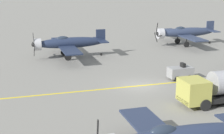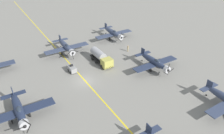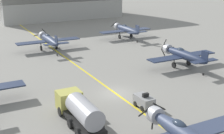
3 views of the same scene
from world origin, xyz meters
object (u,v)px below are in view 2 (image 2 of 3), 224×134
airplane_near_left (113,33)px  airplane_mid_right (19,110)px  tow_tractor (72,69)px  ground_crew_walking (128,48)px  airplane_near_center (66,47)px  fuel_tanker (101,58)px  airplane_mid_left (155,62)px

airplane_near_left → airplane_mid_right: size_ratio=1.00×
tow_tractor → ground_crew_walking: bearing=-174.1°
airplane_near_left → airplane_near_center: size_ratio=1.00×
fuel_tanker → ground_crew_walking: (-9.37, -1.66, -0.50)m
airplane_mid_right → airplane_mid_left: bearing=179.1°
airplane_near_left → tow_tractor: airplane_near_left is taller
airplane_near_center → tow_tractor: size_ratio=4.62×
airplane_near_left → airplane_mid_right: (31.97, 20.85, 0.00)m
airplane_mid_right → fuel_tanker: size_ratio=1.50×
tow_tractor → fuel_tanker: bearing=-179.2°
airplane_near_center → ground_crew_walking: size_ratio=6.50×
airplane_near_left → tow_tractor: (18.31, 11.23, -1.22)m
airplane_near_left → fuel_tanker: (10.49, 11.12, -0.50)m
airplane_mid_right → airplane_near_left: bearing=-148.6°
tow_tractor → airplane_mid_left: bearing=151.7°
airplane_near_left → airplane_mid_right: 38.17m
airplane_mid_right → tow_tractor: airplane_mid_right is taller
airplane_near_center → tow_tractor: 9.94m
airplane_mid_right → ground_crew_walking: airplane_mid_right is taller
airplane_mid_right → fuel_tanker: bearing=-157.4°
fuel_tanker → ground_crew_walking: size_ratio=4.33×
airplane_mid_right → ground_crew_walking: size_ratio=6.50×
airplane_mid_right → tow_tractor: 16.75m
airplane_near_center → airplane_mid_right: bearing=35.7°
airplane_mid_left → fuel_tanker: bearing=-51.8°
tow_tractor → ground_crew_walking: size_ratio=1.41×
fuel_tanker → airplane_near_center: bearing=-60.2°
fuel_tanker → tow_tractor: 7.86m
airplane_mid_left → ground_crew_walking: bearing=-97.2°
airplane_near_left → ground_crew_walking: airplane_near_left is taller
airplane_near_center → tow_tractor: bearing=61.5°
airplane_mid_left → airplane_mid_right: bearing=-5.9°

